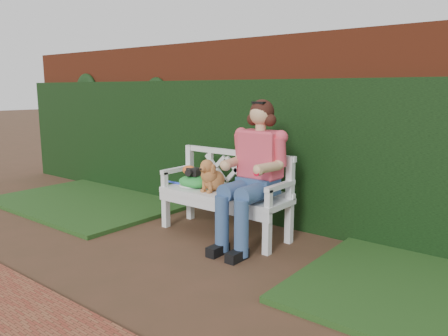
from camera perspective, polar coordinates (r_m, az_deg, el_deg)
The scene contains 11 objects.
ground at distance 4.18m, azimuth -7.48°, elevation -12.20°, with size 60.00×60.00×0.00m, color #3F2C1C.
brick_wall at distance 5.38m, azimuth 6.95°, elevation 4.97°, with size 10.00×0.30×2.20m, color maroon.
ivy_hedge at distance 5.22m, azimuth 5.63°, elevation 2.07°, with size 10.00×0.18×1.70m, color #153412.
grass_left at distance 6.50m, azimuth -16.62°, elevation -4.10°, with size 2.60×2.00×0.05m, color #183513.
garden_bench at distance 4.84m, azimuth 0.00°, elevation -5.96°, with size 1.58×0.60×0.48m, color white, non-canonical shape.
seated_woman at distance 4.44m, azimuth 4.34°, elevation -0.60°, with size 0.64×0.85×1.51m, color #E3244F, non-canonical shape.
dog at distance 4.80m, azimuth -1.54°, elevation -0.87°, with size 0.24×0.33×0.37m, color brown, non-canonical shape.
tennis_racket at distance 5.08m, azimuth -4.68°, elevation -2.25°, with size 0.53×0.22×0.03m, color silver, non-canonical shape.
green_bag at distance 5.02m, azimuth -3.92°, elevation -1.74°, with size 0.39×0.30×0.13m, color #287332, non-canonical shape.
camera_item at distance 5.00m, azimuth -4.01°, elevation -0.49°, with size 0.14×0.10×0.09m, color black.
baseball_glove at distance 5.05m, azimuth -4.59°, elevation -0.28°, with size 0.18×0.13×0.11m, color #DC5C25.
Camera 1 is at (2.80, -2.67, 1.60)m, focal length 35.00 mm.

